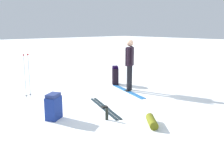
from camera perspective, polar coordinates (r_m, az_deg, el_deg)
name	(u,v)px	position (r m, az deg, el deg)	size (l,w,h in m)	color
ground_plane	(112,96)	(7.37, 0.00, -5.35)	(80.00, 80.00, 0.00)	white
skier_standing	(130,62)	(7.88, 4.23, 2.79)	(0.49, 0.37, 1.70)	black
ski_pair_near	(128,91)	(7.94, 3.73, -4.09)	(0.70, 1.91, 0.05)	#2563A6
ski_pair_far	(104,108)	(6.32, -1.82, -8.02)	(0.73, 1.78, 0.05)	black
backpack_large_dark	(115,75)	(8.84, 0.77, -0.36)	(0.39, 0.42, 0.68)	black
backpack_bright	(54,107)	(5.68, -13.76, -7.57)	(0.44, 0.40, 0.60)	navy
ski_poles_planted_near	(27,73)	(7.57, -19.63, 0.13)	(0.22, 0.11, 1.32)	#A9B6C4
sleeping_mat_rolled	(152,121)	(5.31, 9.47, -11.08)	(0.18, 0.18, 0.55)	#5D6114
thermos_bottle	(107,114)	(5.53, -1.25, -9.58)	(0.07, 0.07, 0.26)	black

